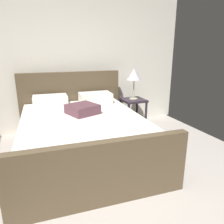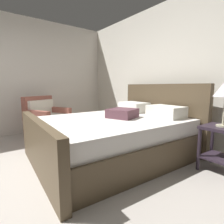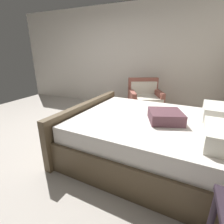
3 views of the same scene
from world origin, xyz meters
TOP-DOWN VIEW (x-y plane):
  - wall_back at (0.00, 3.06)m, footprint 4.96×0.12m
  - bed at (0.01, 1.76)m, footprint 1.99×2.40m
  - nightstand_right at (1.26, 2.53)m, footprint 0.44×0.44m
  - table_lamp_right at (1.26, 2.53)m, footprint 0.29×0.29m

SIDE VIEW (x-z plane):
  - bed at x=0.01m, z-range -0.23..0.92m
  - nightstand_right at x=1.26m, z-range 0.10..0.70m
  - table_lamp_right at x=1.26m, z-range 0.78..1.38m
  - wall_back at x=0.00m, z-range 0.00..2.69m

